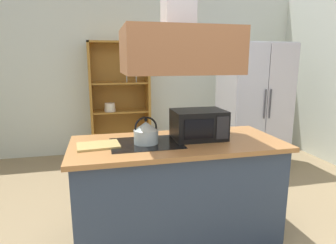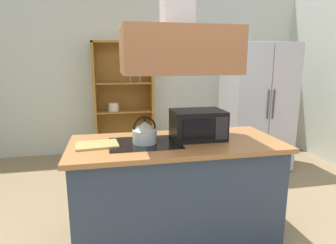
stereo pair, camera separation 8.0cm
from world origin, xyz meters
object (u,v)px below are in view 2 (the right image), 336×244
object	(u,v)px
cutting_board	(97,145)
refrigerator	(256,107)
microwave	(198,125)
dish_cabinet	(124,106)
kettle	(145,132)

from	to	relation	value
cutting_board	refrigerator	bearing A→B (deg)	33.75
microwave	refrigerator	bearing A→B (deg)	46.78
dish_cabinet	refrigerator	bearing A→B (deg)	-27.69
dish_cabinet	microwave	distance (m)	2.52
refrigerator	dish_cabinet	bearing A→B (deg)	152.31
kettle	cutting_board	size ratio (longest dim) A/B	0.68
refrigerator	microwave	size ratio (longest dim) A/B	3.99
refrigerator	cutting_board	xyz separation A→B (m)	(-2.26, -1.51, -0.01)
dish_cabinet	cutting_board	size ratio (longest dim) A/B	5.56
refrigerator	kettle	distance (m)	2.40
dish_cabinet	kettle	bearing A→B (deg)	-89.04
cutting_board	microwave	size ratio (longest dim) A/B	0.74
kettle	cutting_board	xyz separation A→B (m)	(-0.40, 0.01, -0.09)
microwave	cutting_board	bearing A→B (deg)	-177.01
dish_cabinet	microwave	bearing A→B (deg)	-77.88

